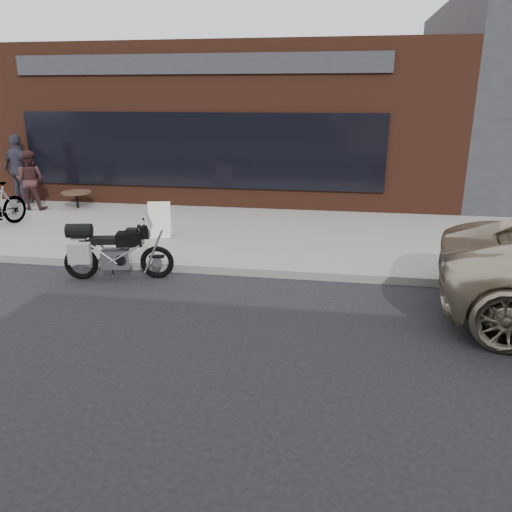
{
  "coord_description": "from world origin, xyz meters",
  "views": [
    {
      "loc": [
        1.79,
        -4.34,
        3.14
      ],
      "look_at": [
        0.65,
        2.63,
        0.85
      ],
      "focal_mm": 35.0,
      "sensor_mm": 36.0,
      "label": 1
    }
  ],
  "objects_px": {
    "motorcycle": "(111,251)",
    "sandwich_sign": "(160,219)",
    "cafe_table": "(76,193)",
    "cafe_patron_right": "(19,169)",
    "cafe_patron_left": "(30,180)"
  },
  "relations": [
    {
      "from": "sandwich_sign",
      "to": "cafe_patron_right",
      "type": "xyz_separation_m",
      "value": [
        -5.14,
        2.77,
        0.58
      ]
    },
    {
      "from": "cafe_patron_left",
      "to": "motorcycle",
      "type": "bearing_deg",
      "value": 128.49
    },
    {
      "from": "cafe_table",
      "to": "sandwich_sign",
      "type": "bearing_deg",
      "value": -36.56
    },
    {
      "from": "motorcycle",
      "to": "sandwich_sign",
      "type": "xyz_separation_m",
      "value": [
        0.07,
        2.33,
        0.01
      ]
    },
    {
      "from": "cafe_table",
      "to": "cafe_patron_left",
      "type": "height_order",
      "value": "cafe_patron_left"
    },
    {
      "from": "sandwich_sign",
      "to": "cafe_table",
      "type": "bearing_deg",
      "value": 131.02
    },
    {
      "from": "motorcycle",
      "to": "cafe_table",
      "type": "distance_m",
      "value": 5.73
    },
    {
      "from": "motorcycle",
      "to": "cafe_patron_right",
      "type": "relative_size",
      "value": 0.98
    },
    {
      "from": "motorcycle",
      "to": "sandwich_sign",
      "type": "relative_size",
      "value": 2.46
    },
    {
      "from": "sandwich_sign",
      "to": "cafe_patron_right",
      "type": "relative_size",
      "value": 0.4
    },
    {
      "from": "motorcycle",
      "to": "cafe_patron_right",
      "type": "bearing_deg",
      "value": 122.91
    },
    {
      "from": "motorcycle",
      "to": "sandwich_sign",
      "type": "bearing_deg",
      "value": 76.34
    },
    {
      "from": "motorcycle",
      "to": "cafe_patron_left",
      "type": "relative_size",
      "value": 1.2
    },
    {
      "from": "cafe_patron_left",
      "to": "cafe_patron_right",
      "type": "distance_m",
      "value": 1.04
    },
    {
      "from": "cafe_patron_right",
      "to": "cafe_patron_left",
      "type": "bearing_deg",
      "value": 157.8
    }
  ]
}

